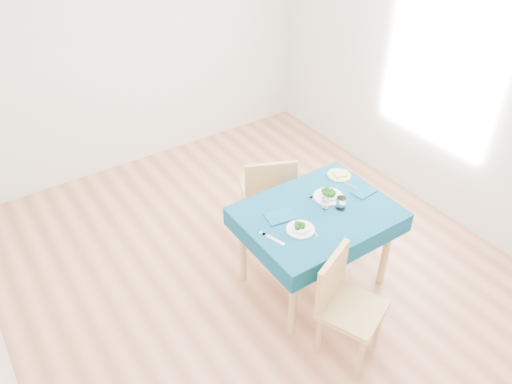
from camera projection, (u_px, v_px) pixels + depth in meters
room_shell at (256, 136)px, 3.57m from camera, size 4.02×4.52×2.73m
table at (314, 247)px, 4.05m from camera, size 1.16×0.88×0.76m
chair_near at (354, 303)px, 3.42m from camera, size 0.54×0.56×1.01m
chair_far at (266, 177)px, 4.52m from camera, size 0.62×0.64×1.14m
bowl_near at (301, 227)px, 3.63m from camera, size 0.21×0.21×0.06m
bowl_far at (329, 193)px, 3.94m from camera, size 0.24×0.24×0.07m
fork_near at (273, 239)px, 3.56m from camera, size 0.09×0.20×0.00m
knife_near at (312, 229)px, 3.65m from camera, size 0.06×0.19×0.00m
fork_far at (318, 202)px, 3.91m from camera, size 0.04×0.19×0.00m
knife_far at (353, 187)px, 4.07m from camera, size 0.06×0.19×0.00m
napkin_near at (281, 216)px, 3.76m from camera, size 0.25×0.19×0.01m
napkin_far at (364, 192)px, 4.02m from camera, size 0.20×0.15×0.01m
tumbler_center at (325, 203)px, 3.84m from camera, size 0.06×0.06×0.08m
tumbler_side at (341, 203)px, 3.82m from camera, size 0.08×0.08×0.10m
side_plate at (339, 175)px, 4.20m from camera, size 0.20×0.20×0.01m
bread_slice at (339, 174)px, 4.20m from camera, size 0.11×0.11×0.01m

